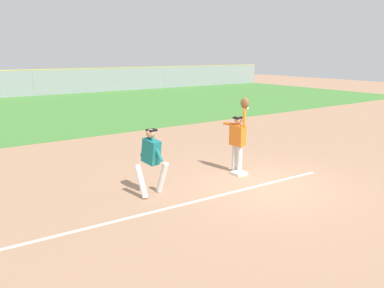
{
  "coord_description": "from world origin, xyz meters",
  "views": [
    {
      "loc": [
        -7.16,
        -6.9,
        3.51
      ],
      "look_at": [
        -1.38,
        1.42,
        1.05
      ],
      "focal_mm": 35.1,
      "sensor_mm": 36.0,
      "label": 1
    }
  ],
  "objects": [
    {
      "name": "first_base",
      "position": [
        0.04,
        1.02,
        0.04
      ],
      "size": [
        0.38,
        0.38,
        0.08
      ],
      "primitive_type": "cube",
      "rotation": [
        0.0,
        0.0,
        -0.0
      ],
      "color": "white",
      "rests_on": "ground_plane"
    },
    {
      "name": "ground_plane",
      "position": [
        0.0,
        0.0,
        0.0
      ],
      "size": [
        79.42,
        79.42,
        0.0
      ],
      "primitive_type": "plane",
      "color": "tan"
    },
    {
      "name": "fielder",
      "position": [
        0.13,
        1.2,
        1.12
      ],
      "size": [
        0.34,
        0.9,
        2.28
      ],
      "rotation": [
        0.0,
        0.0,
        3.34
      ],
      "color": "silver",
      "rests_on": "ground_plane"
    },
    {
      "name": "parked_car_silver",
      "position": [
        5.97,
        29.68,
        0.67
      ],
      "size": [
        4.53,
        2.38,
        1.25
      ],
      "rotation": [
        0.0,
        0.0,
        0.08
      ],
      "color": "#B7B7BC",
      "rests_on": "ground_plane"
    },
    {
      "name": "runner",
      "position": [
        -2.88,
        1.03,
        1.0
      ],
      "size": [
        0.81,
        0.84,
        1.72
      ],
      "rotation": [
        0.0,
        0.0,
        0.19
      ],
      "color": "white",
      "rests_on": "ground_plane"
    },
    {
      "name": "outfield_grass",
      "position": [
        0.0,
        17.63,
        0.01
      ],
      "size": [
        50.86,
        18.23,
        0.01
      ],
      "primitive_type": "cube",
      "color": "#478438",
      "rests_on": "ground_plane"
    },
    {
      "name": "chalk_foul_line",
      "position": [
        -3.96,
        0.12,
        0.0
      ],
      "size": [
        12.0,
        0.56,
        0.01
      ],
      "primitive_type": "cube",
      "rotation": [
        0.0,
        0.0,
        -0.04
      ],
      "color": "white",
      "rests_on": "ground_plane"
    },
    {
      "name": "outfield_fence",
      "position": [
        -0.0,
        26.74,
        1.09
      ],
      "size": [
        50.94,
        0.08,
        2.19
      ],
      "color": "#93999E",
      "rests_on": "ground_plane"
    },
    {
      "name": "baseball",
      "position": [
        0.23,
        0.96,
        1.97
      ],
      "size": [
        0.07,
        0.07,
        0.07
      ],
      "primitive_type": "sphere",
      "color": "white"
    },
    {
      "name": "parked_car_tan",
      "position": [
        -0.37,
        29.98,
        0.67
      ],
      "size": [
        4.44,
        2.19,
        1.25
      ],
      "rotation": [
        0.0,
        0.0,
        -0.02
      ],
      "color": "tan",
      "rests_on": "ground_plane"
    }
  ]
}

